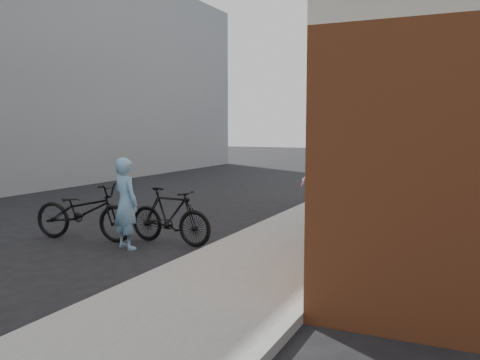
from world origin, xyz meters
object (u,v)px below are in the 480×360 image
Objects in this scene: officer at (126,203)px; kimono_woman at (332,184)px; planter at (367,226)px; bike_right at (170,216)px; utility_pole at (322,68)px; bike_left at (84,211)px.

officer is 0.84× the size of kimono_woman.
planter is at bearing 28.54° from kimono_woman.
officer is at bearing 144.00° from bike_right.
utility_pole is 7.12m from bike_left.
bike_right is at bearing -101.20° from utility_pole.
utility_pole is 5.10m from kimono_woman.
bike_left is at bearing 106.17° from bike_right.
bike_right is at bearing -147.53° from planter.
officer is 3.53m from kimono_woman.
bike_left is at bearing -114.30° from utility_pole.
kimono_woman reaches higher than planter.
bike_left is 1.61m from bike_right.
bike_right is (1.57, 0.37, -0.02)m from bike_left.
officer is 1.14m from bike_left.
planter is at bearing -54.72° from bike_right.
officer is 0.78× the size of bike_left.
kimono_woman reaches higher than bike_right.
bike_right is 2.86m from kimono_woman.
kimono_woman is (2.49, 1.29, 0.53)m from bike_right.
utility_pole reaches higher than bike_left.
utility_pole reaches higher than kimono_woman.
officer is 3.71× the size of planter.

